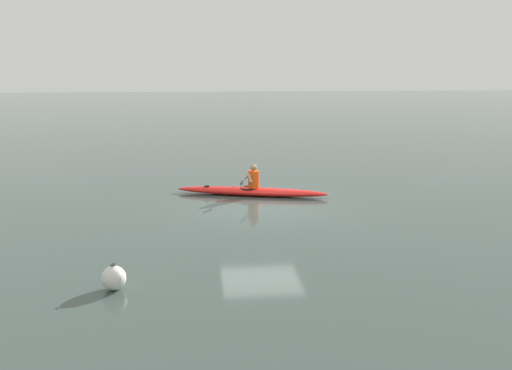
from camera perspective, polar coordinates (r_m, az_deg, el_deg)
The scene contains 4 objects.
ground_plane at distance 17.42m, azimuth 0.51°, elevation -2.12°, with size 160.00×160.00×0.00m, color #384742.
kayak at distance 18.74m, azimuth -0.47°, elevation -0.66°, with size 5.14×2.07×0.27m.
kayaker at distance 18.63m, azimuth -0.29°, elevation 0.75°, with size 0.74×2.35×0.79m.
mooring_buoy_orange_mid at distance 11.31m, azimuth -14.37°, elevation -9.21°, with size 0.48×0.48×0.52m.
Camera 1 is at (1.99, 16.76, 4.27)m, focal length 39.03 mm.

